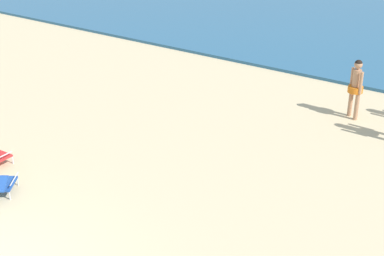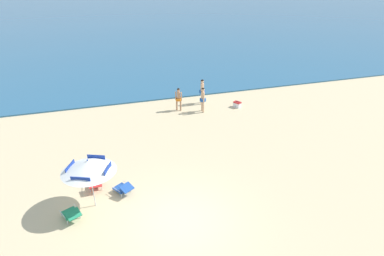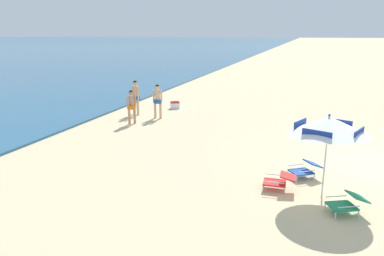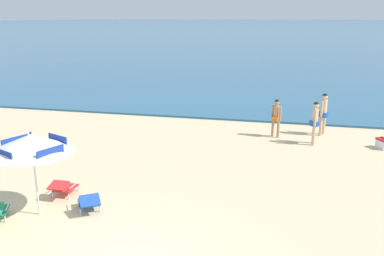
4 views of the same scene
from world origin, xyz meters
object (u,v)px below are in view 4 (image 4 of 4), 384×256
at_px(person_standing_near_shore, 315,120).
at_px(lounge_chair_under_umbrella, 89,201).
at_px(lounge_chair_beside_umbrella, 63,187).
at_px(person_wading_in, 276,115).
at_px(person_standing_beside, 324,111).
at_px(cooler_box, 383,144).
at_px(beach_umbrella_striped_main, 32,143).

bearing_deg(person_standing_near_shore, lounge_chair_under_umbrella, -129.83).
distance_m(lounge_chair_beside_umbrella, person_wading_in, 9.18).
height_order(lounge_chair_beside_umbrella, person_standing_near_shore, person_standing_near_shore).
distance_m(person_standing_beside, person_wading_in, 2.07).
bearing_deg(cooler_box, person_standing_near_shore, -179.38).
distance_m(person_wading_in, cooler_box, 4.19).
relative_size(beach_umbrella_striped_main, person_wading_in, 1.78).
bearing_deg(person_standing_near_shore, person_standing_beside, 72.89).
bearing_deg(cooler_box, person_standing_beside, 147.01).
xyz_separation_m(lounge_chair_beside_umbrella, person_wading_in, (5.63, 7.22, 0.65)).
height_order(person_standing_near_shore, cooler_box, person_standing_near_shore).
bearing_deg(person_wading_in, lounge_chair_beside_umbrella, -127.94).
xyz_separation_m(beach_umbrella_striped_main, lounge_chair_beside_umbrella, (0.04, 1.11, -1.63)).
height_order(beach_umbrella_striped_main, person_wading_in, beach_umbrella_striped_main).
bearing_deg(beach_umbrella_striped_main, person_standing_beside, 49.99).
relative_size(beach_umbrella_striped_main, person_standing_near_shore, 1.67).
xyz_separation_m(beach_umbrella_striped_main, person_wading_in, (5.67, 8.34, -0.98)).
bearing_deg(cooler_box, lounge_chair_under_umbrella, -139.90).
bearing_deg(person_wading_in, beach_umbrella_striped_main, -124.23).
bearing_deg(lounge_chair_beside_umbrella, lounge_chair_under_umbrella, -30.48).
bearing_deg(lounge_chair_under_umbrella, person_wading_in, 60.27).
xyz_separation_m(lounge_chair_beside_umbrella, cooler_box, (9.70, 6.56, -0.08)).
bearing_deg(person_standing_beside, beach_umbrella_striped_main, -130.01).
relative_size(lounge_chair_beside_umbrella, person_standing_near_shore, 0.50).
relative_size(person_standing_near_shore, cooler_box, 2.84).
distance_m(beach_umbrella_striped_main, person_standing_near_shore, 10.52).
xyz_separation_m(lounge_chair_under_umbrella, cooler_box, (8.58, 7.22, -0.07)).
bearing_deg(lounge_chair_under_umbrella, beach_umbrella_striped_main, -158.97).
distance_m(person_standing_near_shore, cooler_box, 2.69).
xyz_separation_m(lounge_chair_under_umbrella, person_standing_near_shore, (6.00, 7.19, 0.71)).
bearing_deg(lounge_chair_under_umbrella, person_standing_near_shore, 50.17).
xyz_separation_m(lounge_chair_beside_umbrella, person_standing_beside, (7.57, 7.95, 0.76)).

